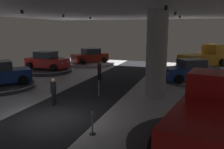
# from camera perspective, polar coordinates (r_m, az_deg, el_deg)

# --- Properties ---
(ground) EXTENTS (24.00, 44.00, 0.06)m
(ground) POSITION_cam_1_polar(r_m,az_deg,el_deg) (12.39, -13.96, -10.19)
(ground) COLOR silver
(ceiling_with_spotlights) EXTENTS (24.00, 44.00, 0.39)m
(ceiling_with_spotlights) POSITION_cam_1_polar(r_m,az_deg,el_deg) (11.64, -15.27, 16.37)
(ceiling_with_spotlights) COLOR silver
(column_right) EXTENTS (1.31, 1.31, 5.50)m
(column_right) POSITION_cam_1_polar(r_m,az_deg,el_deg) (15.39, 10.50, 4.70)
(column_right) COLOR #ADADB2
(column_right) RESTS_ON ground
(display_platform_deep_left) EXTENTS (5.84, 5.84, 0.28)m
(display_platform_deep_left) POSITION_cam_1_polar(r_m,az_deg,el_deg) (29.13, -5.22, 2.57)
(display_platform_deep_left) COLOR #B7B7BC
(display_platform_deep_left) RESTS_ON ground
(display_car_deep_left) EXTENTS (3.99, 4.42, 1.71)m
(display_car_deep_left) POSITION_cam_1_polar(r_m,az_deg,el_deg) (29.03, -5.20, 4.31)
(display_car_deep_left) COLOR maroon
(display_car_deep_left) RESTS_ON display_platform_deep_left
(display_platform_far_right) EXTENTS (4.53, 4.53, 0.24)m
(display_platform_far_right) POSITION_cam_1_polar(r_m,az_deg,el_deg) (20.46, 17.75, -1.55)
(display_platform_far_right) COLOR #B7B7BC
(display_platform_far_right) RESTS_ON ground
(display_car_far_right) EXTENTS (4.52, 3.74, 1.71)m
(display_car_far_right) POSITION_cam_1_polar(r_m,az_deg,el_deg) (20.31, 17.96, 0.85)
(display_car_far_right) COLOR navy
(display_car_far_right) RESTS_ON display_platform_far_right
(display_platform_mid_left) EXTENTS (4.88, 4.88, 0.31)m
(display_platform_mid_left) POSITION_cam_1_polar(r_m,az_deg,el_deg) (19.58, -24.80, -2.48)
(display_platform_mid_left) COLOR #333338
(display_platform_mid_left) RESTS_ON ground
(display_car_mid_left) EXTENTS (4.13, 4.34, 1.71)m
(display_car_mid_left) POSITION_cam_1_polar(r_m,az_deg,el_deg) (19.41, -25.10, 0.10)
(display_car_mid_left) COLOR navy
(display_car_mid_left) RESTS_ON display_platform_mid_left
(display_platform_far_left) EXTENTS (4.87, 4.87, 0.38)m
(display_platform_far_left) POSITION_cam_1_polar(r_m,az_deg,el_deg) (25.00, -14.98, 0.97)
(display_platform_far_left) COLOR #333338
(display_platform_far_left) RESTS_ON ground
(display_car_far_left) EXTENTS (4.33, 2.43, 1.71)m
(display_car_far_left) POSITION_cam_1_polar(r_m,az_deg,el_deg) (24.88, -15.14, 3.10)
(display_car_far_left) COLOR red
(display_car_far_left) RESTS_ON display_platform_far_left
(display_platform_near_right) EXTENTS (5.68, 5.68, 0.37)m
(display_platform_near_right) POSITION_cam_1_polar(r_m,az_deg,el_deg) (9.45, 21.05, -16.02)
(display_platform_near_right) COLOR #333338
(display_platform_near_right) RESTS_ON ground
(pickup_truck_near_right) EXTENTS (3.38, 5.58, 2.30)m
(pickup_truck_near_right) POSITION_cam_1_polar(r_m,az_deg,el_deg) (9.32, 21.80, -9.11)
(pickup_truck_near_right) COLOR red
(pickup_truck_near_right) RESTS_ON display_platform_near_right
(display_platform_deep_right) EXTENTS (5.68, 5.68, 0.31)m
(display_platform_deep_right) POSITION_cam_1_polar(r_m,az_deg,el_deg) (27.62, 20.46, 1.50)
(display_platform_deep_right) COLOR silver
(display_platform_deep_right) RESTS_ON ground
(pickup_truck_deep_right) EXTENTS (5.08, 5.36, 2.30)m
(pickup_truck_deep_right) POSITION_cam_1_polar(r_m,az_deg,el_deg) (27.73, 21.03, 3.74)
(pickup_truck_deep_right) COLOR #B77519
(pickup_truck_deep_right) RESTS_ON display_platform_deep_right
(visitor_walking_near) EXTENTS (0.32, 0.32, 1.59)m
(visitor_walking_near) POSITION_cam_1_polar(r_m,az_deg,el_deg) (14.12, -13.70, -3.59)
(visitor_walking_near) COLOR black
(visitor_walking_near) RESTS_ON ground
(visitor_walking_far) EXTENTS (0.32, 0.32, 1.59)m
(visitor_walking_far) POSITION_cam_1_polar(r_m,az_deg,el_deg) (20.57, -3.02, 1.22)
(visitor_walking_far) COLOR black
(visitor_walking_far) RESTS_ON ground
(stanchion_a) EXTENTS (0.28, 0.28, 1.01)m
(stanchion_a) POSITION_cam_1_polar(r_m,az_deg,el_deg) (10.26, -4.67, -12.06)
(stanchion_a) COLOR #333338
(stanchion_a) RESTS_ON ground
(stanchion_c) EXTENTS (0.28, 0.28, 1.01)m
(stanchion_c) POSITION_cam_1_polar(r_m,az_deg,el_deg) (15.81, -3.17, -3.73)
(stanchion_c) COLOR #333338
(stanchion_c) RESTS_ON ground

